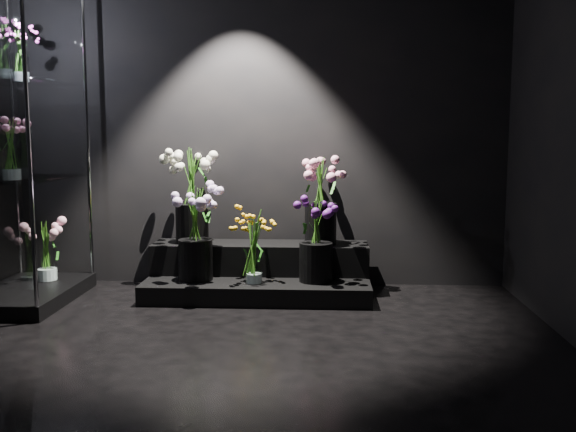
{
  "coord_description": "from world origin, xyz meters",
  "views": [
    {
      "loc": [
        0.53,
        -3.23,
        1.24
      ],
      "look_at": [
        0.28,
        1.2,
        0.67
      ],
      "focal_mm": 40.0,
      "sensor_mm": 36.0,
      "label": 1
    }
  ],
  "objects": [
    {
      "name": "bouquet_orange_bells",
      "position": [
        0.02,
        1.38,
        0.42
      ],
      "size": [
        0.31,
        0.31,
        0.54
      ],
      "rotation": [
        0.0,
        0.0,
        -0.33
      ],
      "color": "white",
      "rests_on": "display_riser"
    },
    {
      "name": "bouquet_pink_roses",
      "position": [
        0.51,
        1.76,
        0.77
      ],
      "size": [
        0.43,
        0.43,
        0.67
      ],
      "rotation": [
        0.0,
        0.0,
        0.14
      ],
      "color": "black",
      "rests_on": "display_riser"
    },
    {
      "name": "bouquet_cream_roses",
      "position": [
        -0.51,
        1.76,
        0.81
      ],
      "size": [
        0.52,
        0.52,
        0.74
      ],
      "rotation": [
        0.0,
        0.0,
        0.28
      ],
      "color": "black",
      "rests_on": "display_riser"
    },
    {
      "name": "display_case",
      "position": [
        -1.66,
        1.3,
        1.18
      ],
      "size": [
        0.64,
        1.07,
        2.36
      ],
      "color": "black",
      "rests_on": "floor"
    },
    {
      "name": "bouquet_case_base_pink",
      "position": [
        -1.61,
        1.54,
        0.35
      ],
      "size": [
        0.42,
        0.42,
        0.45
      ],
      "rotation": [
        0.0,
        0.0,
        0.4
      ],
      "color": "white",
      "rests_on": "display_case"
    },
    {
      "name": "wall_back",
      "position": [
        0.0,
        2.0,
        1.4
      ],
      "size": [
        4.0,
        0.0,
        4.0
      ],
      "primitive_type": "plane",
      "rotation": [
        1.57,
        0.0,
        0.0
      ],
      "color": "black",
      "rests_on": "floor"
    },
    {
      "name": "bouquet_lilac",
      "position": [
        -0.43,
        1.47,
        0.55
      ],
      "size": [
        0.51,
        0.51,
        0.7
      ],
      "rotation": [
        0.0,
        0.0,
        0.36
      ],
      "color": "black",
      "rests_on": "display_riser"
    },
    {
      "name": "display_riser",
      "position": [
        0.03,
        1.66,
        0.16
      ],
      "size": [
        1.7,
        0.76,
        0.38
      ],
      "color": "black",
      "rests_on": "floor"
    },
    {
      "name": "floor",
      "position": [
        0.0,
        0.0,
        0.0
      ],
      "size": [
        4.0,
        4.0,
        0.0
      ],
      "primitive_type": "plane",
      "color": "black",
      "rests_on": "ground"
    },
    {
      "name": "bouquet_case_magenta",
      "position": [
        -1.7,
        1.46,
        1.82
      ],
      "size": [
        0.25,
        0.25,
        0.41
      ],
      "rotation": [
        0.0,
        0.0,
        -0.24
      ],
      "color": "white",
      "rests_on": "display_case"
    },
    {
      "name": "bouquet_case_pink",
      "position": [
        -1.63,
        1.1,
        1.14
      ],
      "size": [
        0.37,
        0.37,
        0.42
      ],
      "rotation": [
        0.0,
        0.0,
        -0.29
      ],
      "color": "white",
      "rests_on": "display_case"
    },
    {
      "name": "wall_front",
      "position": [
        0.0,
        -2.0,
        1.4
      ],
      "size": [
        4.0,
        0.0,
        4.0
      ],
      "primitive_type": "plane",
      "rotation": [
        -1.57,
        0.0,
        0.0
      ],
      "color": "black",
      "rests_on": "floor"
    },
    {
      "name": "bouquet_purple",
      "position": [
        0.47,
        1.47,
        0.48
      ],
      "size": [
        0.4,
        0.4,
        0.61
      ],
      "rotation": [
        0.0,
        0.0,
        -0.28
      ],
      "color": "black",
      "rests_on": "display_riser"
    }
  ]
}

